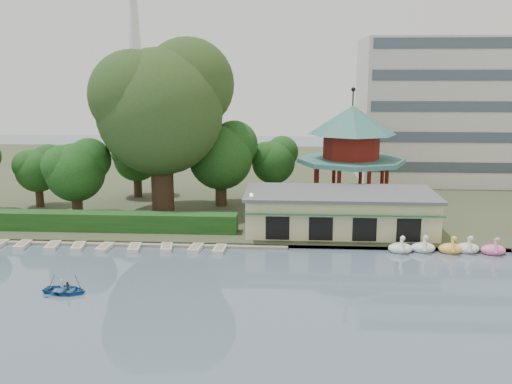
# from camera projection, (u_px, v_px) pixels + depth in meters

# --- Properties ---
(ground_plane) EXTENTS (220.00, 220.00, 0.00)m
(ground_plane) POSITION_uv_depth(u_px,v_px,m) (206.00, 328.00, 35.81)
(ground_plane) COLOR slate
(ground_plane) RESTS_ON ground
(shore) EXTENTS (220.00, 70.00, 0.40)m
(shore) POSITION_uv_depth(u_px,v_px,m) (257.00, 177.00, 86.55)
(shore) COLOR #424930
(shore) RESTS_ON ground
(embankment) EXTENTS (220.00, 0.60, 0.30)m
(embankment) POSITION_uv_depth(u_px,v_px,m) (234.00, 245.00, 52.68)
(embankment) COLOR gray
(embankment) RESTS_ON ground
(dock) EXTENTS (34.00, 1.60, 0.24)m
(dock) POSITION_uv_depth(u_px,v_px,m) (106.00, 243.00, 53.32)
(dock) COLOR gray
(dock) RESTS_ON ground
(boathouse) EXTENTS (18.60, 9.39, 3.90)m
(boathouse) POSITION_uv_depth(u_px,v_px,m) (339.00, 211.00, 56.17)
(boathouse) COLOR beige
(boathouse) RESTS_ON shore
(pavilion) EXTENTS (12.40, 12.40, 13.50)m
(pavilion) POSITION_uv_depth(u_px,v_px,m) (351.00, 147.00, 64.78)
(pavilion) COLOR beige
(pavilion) RESTS_ON shore
(office_building) EXTENTS (38.00, 18.00, 20.00)m
(office_building) POSITION_uv_depth(u_px,v_px,m) (489.00, 116.00, 79.65)
(office_building) COLOR silver
(office_building) RESTS_ON shore
(broadcast_tower) EXTENTS (8.00, 8.00, 96.00)m
(broadcast_tower) POSITION_uv_depth(u_px,v_px,m) (133.00, 9.00, 168.12)
(broadcast_tower) COLOR silver
(broadcast_tower) RESTS_ON ground
(hedge) EXTENTS (30.00, 2.00, 1.80)m
(hedge) POSITION_uv_depth(u_px,v_px,m) (87.00, 221.00, 56.49)
(hedge) COLOR #1E4D1A
(hedge) RESTS_ON shore
(lamp_post) EXTENTS (0.36, 0.36, 4.28)m
(lamp_post) POSITION_uv_depth(u_px,v_px,m) (251.00, 207.00, 53.59)
(lamp_post) COLOR black
(lamp_post) RESTS_ON shore
(big_tree) EXTENTS (15.04, 14.01, 19.19)m
(big_tree) POSITION_uv_depth(u_px,v_px,m) (162.00, 103.00, 61.34)
(big_tree) COLOR #3A281C
(big_tree) RESTS_ON shore
(small_trees) EXTENTS (38.67, 16.13, 9.89)m
(small_trees) POSITION_uv_depth(u_px,v_px,m) (145.00, 160.00, 65.84)
(small_trees) COLOR #3A281C
(small_trees) RESTS_ON shore
(swan_boats) EXTENTS (17.16, 2.15, 1.92)m
(swan_boats) POSITION_uv_depth(u_px,v_px,m) (483.00, 249.00, 50.51)
(swan_boats) COLOR white
(swan_boats) RESTS_ON ground
(moored_rowboats) EXTENTS (26.98, 2.76, 0.36)m
(moored_rowboats) POSITION_uv_depth(u_px,v_px,m) (80.00, 246.00, 52.07)
(moored_rowboats) COLOR silver
(moored_rowboats) RESTS_ON ground
(rowboat_with_passengers) EXTENTS (4.80, 3.67, 2.01)m
(rowboat_with_passengers) POSITION_uv_depth(u_px,v_px,m) (65.00, 287.00, 41.39)
(rowboat_with_passengers) COLOR #2263A2
(rowboat_with_passengers) RESTS_ON ground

